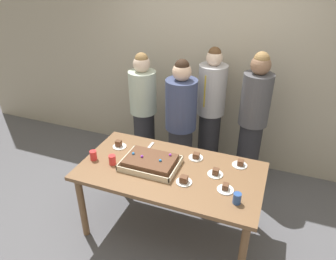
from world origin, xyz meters
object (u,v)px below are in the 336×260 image
sheet_cake (150,162)px  drink_cup_nearest (93,155)px  plated_slice_center_back (119,145)px  person_striped_tie_right (144,110)px  plated_slice_far_left (196,157)px  person_serving_front (252,122)px  party_table (170,177)px  plated_slice_center_front (215,173)px  person_green_shirt_behind (181,124)px  plated_slice_far_right (240,164)px  plated_slice_near_left (184,180)px  drink_cup_far_end (112,160)px  person_far_right_suit (210,112)px  cake_server_utensil (149,147)px  drink_cup_middle (237,198)px  plated_slice_near_right (225,188)px

sheet_cake → drink_cup_nearest: 0.60m
plated_slice_center_back → person_striped_tie_right: bearing=97.4°
sheet_cake → plated_slice_center_back: sheet_cake is taller
plated_slice_far_left → person_serving_front: bearing=60.8°
party_table → plated_slice_center_front: size_ratio=11.90×
plated_slice_far_left → person_green_shirt_behind: person_green_shirt_behind is taller
plated_slice_far_right → person_green_shirt_behind: size_ratio=0.09×
plated_slice_near_left → party_table: bearing=143.0°
plated_slice_far_left → person_green_shirt_behind: (-0.36, 0.55, 0.03)m
drink_cup_far_end → person_far_right_suit: bearing=63.9°
sheet_cake → cake_server_utensil: sheet_cake is taller
person_serving_front → person_far_right_suit: person_serving_front is taller
plated_slice_center_back → person_striped_tie_right: (-0.11, 0.87, 0.01)m
drink_cup_middle → cake_server_utensil: size_ratio=0.50×
plated_slice_far_left → person_striped_tie_right: person_striped_tie_right is taller
plated_slice_near_right → person_serving_front: size_ratio=0.09×
person_green_shirt_behind → person_striped_tie_right: 0.64m
plated_slice_center_back → cake_server_utensil: (0.31, 0.11, -0.02)m
plated_slice_far_left → plated_slice_near_right: bearing=-44.7°
cake_server_utensil → drink_cup_far_end: bearing=-117.2°
drink_cup_middle → person_serving_front: size_ratio=0.06×
person_serving_front → plated_slice_center_front: bearing=26.3°
cake_server_utensil → plated_slice_far_left: bearing=-2.5°
plated_slice_center_front → drink_cup_middle: size_ratio=1.50×
party_table → person_serving_front: person_serving_front is taller
party_table → plated_slice_near_left: size_ratio=11.90×
person_serving_front → drink_cup_far_end: bearing=-7.8°
plated_slice_near_left → person_striped_tie_right: person_striped_tie_right is taller
party_table → person_serving_front: (0.62, 1.08, 0.21)m
sheet_cake → plated_slice_near_right: sheet_cake is taller
drink_cup_nearest → drink_cup_far_end: bearing=-0.3°
plated_slice_far_left → plated_slice_center_back: (-0.85, -0.09, 0.00)m
sheet_cake → plated_slice_near_right: 0.78m
sheet_cake → person_far_right_suit: bearing=76.8°
plated_slice_center_back → drink_cup_nearest: (-0.13, -0.31, 0.03)m
plated_slice_far_left → person_far_right_suit: bearing=95.7°
drink_cup_nearest → drink_cup_middle: bearing=-4.6°
party_table → drink_cup_nearest: 0.82m
drink_cup_far_end → person_green_shirt_behind: 1.03m
drink_cup_middle → person_far_right_suit: 1.58m
plated_slice_far_right → person_far_right_suit: person_far_right_suit is taller
plated_slice_near_left → plated_slice_far_left: size_ratio=1.00×
party_table → plated_slice_near_left: bearing=-37.0°
plated_slice_center_back → plated_slice_far_right: bearing=5.5°
plated_slice_far_left → plated_slice_center_front: (0.25, -0.20, 0.00)m
party_table → person_striped_tie_right: 1.32m
plated_slice_center_back → person_serving_front: size_ratio=0.09×
plated_slice_center_front → plated_slice_near_left: bearing=-137.7°
plated_slice_near_right → person_far_right_suit: 1.41m
sheet_cake → person_striped_tie_right: 1.22m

